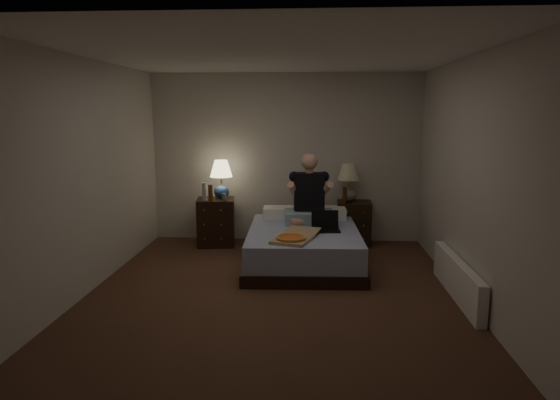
# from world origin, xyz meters

# --- Properties ---
(floor) EXTENTS (4.00, 4.50, 0.00)m
(floor) POSITION_xyz_m (0.00, 0.00, 0.00)
(floor) COLOR brown
(floor) RESTS_ON ground
(ceiling) EXTENTS (4.00, 4.50, 0.00)m
(ceiling) POSITION_xyz_m (0.00, 0.00, 2.50)
(ceiling) COLOR white
(ceiling) RESTS_ON ground
(wall_back) EXTENTS (4.00, 0.00, 2.50)m
(wall_back) POSITION_xyz_m (0.00, 2.25, 1.25)
(wall_back) COLOR silver
(wall_back) RESTS_ON ground
(wall_front) EXTENTS (4.00, 0.00, 2.50)m
(wall_front) POSITION_xyz_m (0.00, -2.25, 1.25)
(wall_front) COLOR silver
(wall_front) RESTS_ON ground
(wall_left) EXTENTS (0.00, 4.50, 2.50)m
(wall_left) POSITION_xyz_m (-2.00, 0.00, 1.25)
(wall_left) COLOR silver
(wall_left) RESTS_ON ground
(wall_right) EXTENTS (0.00, 4.50, 2.50)m
(wall_right) POSITION_xyz_m (2.00, 0.00, 1.25)
(wall_right) COLOR silver
(wall_right) RESTS_ON ground
(bed) EXTENTS (1.44, 1.88, 0.46)m
(bed) POSITION_xyz_m (0.29, 0.99, 0.23)
(bed) COLOR #5265A4
(bed) RESTS_ON floor
(nightstand_left) EXTENTS (0.59, 0.54, 0.69)m
(nightstand_left) POSITION_xyz_m (-1.00, 1.86, 0.34)
(nightstand_left) COLOR black
(nightstand_left) RESTS_ON floor
(nightstand_right) EXTENTS (0.51, 0.46, 0.64)m
(nightstand_right) POSITION_xyz_m (1.02, 2.03, 0.32)
(nightstand_right) COLOR black
(nightstand_right) RESTS_ON floor
(lamp_left) EXTENTS (0.36, 0.36, 0.56)m
(lamp_left) POSITION_xyz_m (-0.92, 1.90, 0.97)
(lamp_left) COLOR #274C92
(lamp_left) RESTS_ON nightstand_left
(lamp_right) EXTENTS (0.38, 0.38, 0.56)m
(lamp_right) POSITION_xyz_m (0.93, 2.05, 0.92)
(lamp_right) COLOR gray
(lamp_right) RESTS_ON nightstand_right
(water_bottle) EXTENTS (0.07, 0.07, 0.25)m
(water_bottle) POSITION_xyz_m (-1.14, 1.76, 0.81)
(water_bottle) COLOR silver
(water_bottle) RESTS_ON nightstand_left
(soda_can) EXTENTS (0.07, 0.07, 0.10)m
(soda_can) POSITION_xyz_m (-0.85, 1.76, 0.74)
(soda_can) COLOR #AFAFAA
(soda_can) RESTS_ON nightstand_left
(beer_bottle_left) EXTENTS (0.06, 0.06, 0.23)m
(beer_bottle_left) POSITION_xyz_m (-1.04, 1.70, 0.80)
(beer_bottle_left) COLOR #60330D
(beer_bottle_left) RESTS_ON nightstand_left
(beer_bottle_right) EXTENTS (0.06, 0.06, 0.23)m
(beer_bottle_right) POSITION_xyz_m (0.86, 1.90, 0.75)
(beer_bottle_right) COLOR #4F240B
(beer_bottle_right) RESTS_ON nightstand_right
(person) EXTENTS (0.70, 0.57, 0.93)m
(person) POSITION_xyz_m (0.36, 1.37, 0.92)
(person) COLOR black
(person) RESTS_ON bed
(laptop) EXTENTS (0.37, 0.31, 0.24)m
(laptop) POSITION_xyz_m (0.58, 0.91, 0.58)
(laptop) COLOR black
(laptop) RESTS_ON bed
(pizza_box) EXTENTS (0.61, 0.84, 0.08)m
(pizza_box) POSITION_xyz_m (0.16, 0.35, 0.50)
(pizza_box) COLOR tan
(pizza_box) RESTS_ON bed
(radiator) EXTENTS (0.10, 1.60, 0.40)m
(radiator) POSITION_xyz_m (1.93, -0.07, 0.20)
(radiator) COLOR white
(radiator) RESTS_ON floor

